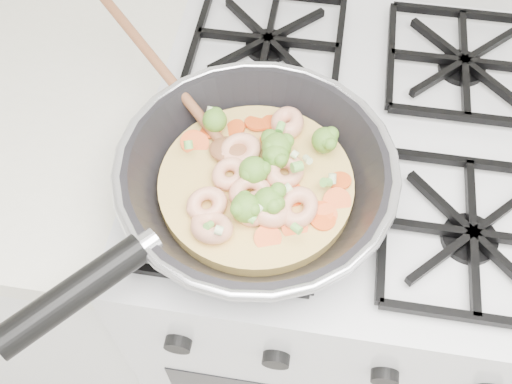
# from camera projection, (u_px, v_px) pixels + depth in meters

# --- Properties ---
(stove) EXTENTS (0.60, 0.60, 0.92)m
(stove) POSITION_uv_depth(u_px,v_px,m) (326.00, 268.00, 1.20)
(stove) COLOR white
(stove) RESTS_ON ground
(skillet) EXTENTS (0.44, 0.51, 0.11)m
(skillet) POSITION_uv_depth(u_px,v_px,m) (253.00, 179.00, 0.71)
(skillet) COLOR black
(skillet) RESTS_ON stove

